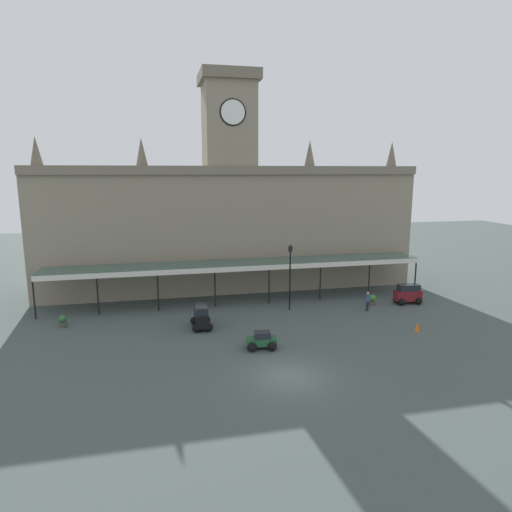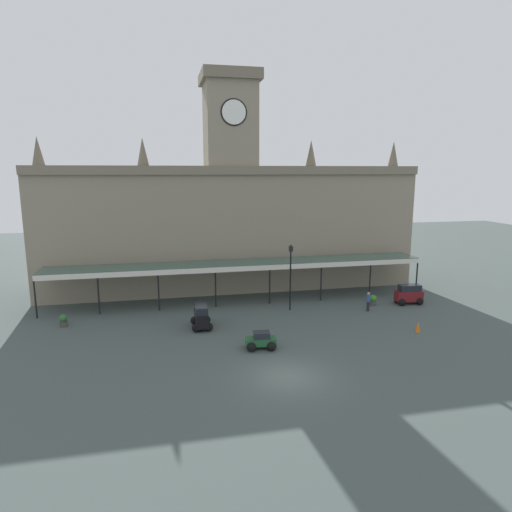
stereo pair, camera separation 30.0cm
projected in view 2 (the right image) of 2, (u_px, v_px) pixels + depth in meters
name	position (u px, v px, depth m)	size (l,w,h in m)	color
ground_plane	(288.00, 377.00, 25.89)	(140.00, 140.00, 0.00)	#414C49
station_building	(231.00, 220.00, 44.73)	(37.09, 6.16, 21.07)	gray
entrance_canopy	(240.00, 264.00, 40.29)	(34.41, 3.26, 3.66)	#38564C
car_maroon_van	(409.00, 295.00, 40.02)	(2.46, 1.70, 1.77)	maroon
car_black_van	(201.00, 317.00, 33.91)	(1.60, 2.40, 1.77)	black
car_green_sedan	(261.00, 342.00, 29.93)	(2.14, 1.67, 1.19)	#1E512D
pedestrian_crossing_forecourt	(368.00, 301.00, 37.97)	(0.34, 0.34, 1.67)	black
victorian_lamppost	(291.00, 271.00, 37.68)	(0.30, 0.30, 5.74)	black
traffic_cone	(418.00, 327.00, 33.11)	(0.40, 0.40, 0.73)	orange
planter_forecourt_centre	(63.00, 320.00, 34.22)	(0.60, 0.60, 0.96)	#47423D
planter_near_kerb	(373.00, 300.00, 39.60)	(0.60, 0.60, 0.96)	#47423D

